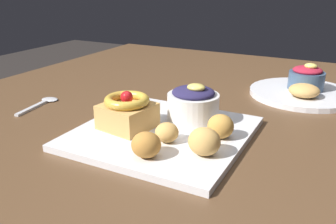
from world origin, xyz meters
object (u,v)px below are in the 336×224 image
(fritter_middle, at_px, (221,126))
(spoon, at_px, (42,103))
(cake_slice, at_px, (127,112))
(back_plate, at_px, (303,93))
(back_ramekin, at_px, (307,78))
(back_pastry, at_px, (304,91))
(fritter_back, at_px, (167,132))
(front_plate, at_px, (163,133))
(fritter_extra, at_px, (204,142))
(fritter_front, at_px, (146,145))
(berry_ramekin, at_px, (193,104))

(fritter_middle, height_order, spoon, fritter_middle)
(cake_slice, distance_m, back_plate, 0.46)
(cake_slice, height_order, back_ramekin, cake_slice)
(fritter_middle, distance_m, back_pastry, 0.32)
(cake_slice, bearing_deg, fritter_back, -13.00)
(front_plate, bearing_deg, fritter_extra, -28.24)
(back_plate, distance_m, back_pastry, 0.05)
(fritter_front, distance_m, spoon, 0.38)
(front_plate, height_order, back_ramekin, back_ramekin)
(back_ramekin, bearing_deg, back_plate, -96.98)
(fritter_middle, relative_size, back_pastry, 0.66)
(berry_ramekin, relative_size, back_ramekin, 1.16)
(back_ramekin, relative_size, spoon, 0.67)
(front_plate, distance_m, fritter_extra, 0.12)
(berry_ramekin, bearing_deg, fritter_front, -91.13)
(fritter_middle, relative_size, fritter_extra, 0.89)
(fritter_front, distance_m, back_ramekin, 0.51)
(fritter_middle, bearing_deg, fritter_back, -142.67)
(front_plate, xyz_separation_m, back_ramekin, (0.19, 0.38, 0.03))
(front_plate, relative_size, back_ramekin, 3.45)
(spoon, bearing_deg, berry_ramekin, -91.80)
(fritter_middle, distance_m, back_plate, 0.36)
(berry_ramekin, height_order, back_plate, berry_ramekin)
(cake_slice, relative_size, back_ramekin, 1.15)
(cake_slice, bearing_deg, back_ramekin, 57.70)
(fritter_extra, distance_m, spoon, 0.44)
(back_pastry, distance_m, spoon, 0.60)
(fritter_back, xyz_separation_m, back_plate, (0.16, 0.41, -0.02))
(front_plate, distance_m, fritter_middle, 0.11)
(fritter_middle, height_order, back_plate, fritter_middle)
(fritter_middle, height_order, back_pastry, fritter_middle)
(berry_ramekin, xyz_separation_m, fritter_middle, (0.07, -0.05, -0.01))
(fritter_middle, relative_size, back_ramekin, 0.54)
(berry_ramekin, height_order, back_pastry, berry_ramekin)
(berry_ramekin, height_order, fritter_extra, berry_ramekin)
(spoon, bearing_deg, fritter_back, -108.82)
(back_pastry, bearing_deg, berry_ramekin, -123.65)
(front_plate, xyz_separation_m, fritter_middle, (0.10, 0.02, 0.03))
(fritter_front, xyz_separation_m, fritter_middle, (0.08, 0.12, 0.00))
(back_plate, distance_m, spoon, 0.62)
(back_pastry, bearing_deg, back_plate, 99.08)
(back_plate, bearing_deg, fritter_front, -109.28)
(fritter_extra, bearing_deg, fritter_middle, 89.16)
(front_plate, distance_m, spoon, 0.33)
(back_ramekin, bearing_deg, berry_ramekin, -117.11)
(front_plate, distance_m, fritter_front, 0.11)
(fritter_front, bearing_deg, cake_slice, 136.85)
(back_ramekin, xyz_separation_m, spoon, (-0.52, -0.36, -0.04))
(fritter_extra, xyz_separation_m, back_pastry, (0.10, 0.37, -0.01))
(cake_slice, relative_size, back_pastry, 1.41)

